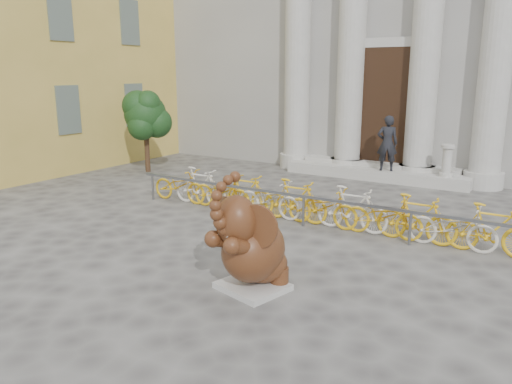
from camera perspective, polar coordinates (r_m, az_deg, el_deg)
The scene contains 9 objects.
ground at distance 8.92m, azimuth -6.50°, elevation -9.14°, with size 80.00×80.00×0.00m, color #474442.
classical_building at distance 22.11m, azimuth 19.33°, elevation 19.49°, with size 22.00×10.70×12.00m.
entrance_steps at distance 16.94m, azimuth 13.57°, elevation 2.13°, with size 6.00×1.20×0.36m, color #A8A59E.
ochre_building at distance 22.15m, azimuth -25.03°, elevation 19.04°, with size 8.00×14.00×12.00m, color #D9B553.
elephant_statue at distance 7.94m, azimuth -0.56°, elevation -6.36°, with size 1.29×1.56×1.98m.
bike_rack at distance 11.54m, azimuth 5.95°, elevation -1.20°, with size 9.62×0.53×1.00m.
tree at distance 17.75m, azimuth -12.50°, elevation 8.54°, with size 1.63×1.48×2.83m.
pedestrian at distance 16.32m, azimuth 14.77°, elevation 5.41°, with size 0.64×0.42×1.75m, color black.
balustrade_post at distance 16.00m, azimuth 20.97°, elevation 3.23°, with size 0.40×0.40×0.97m.
Camera 1 is at (5.16, -6.41, 3.43)m, focal length 35.00 mm.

